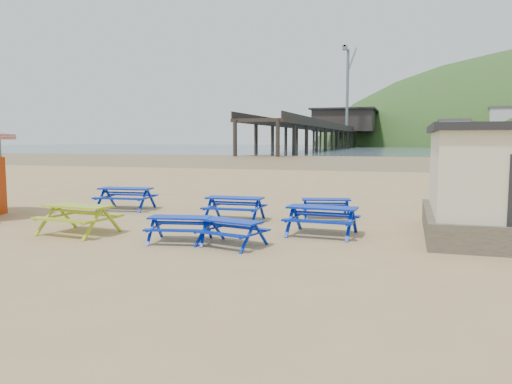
% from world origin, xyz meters
% --- Properties ---
extents(ground, '(400.00, 400.00, 0.00)m').
position_xyz_m(ground, '(0.00, 0.00, 0.00)').
color(ground, tan).
rests_on(ground, ground).
extents(wet_sand, '(400.00, 400.00, 0.00)m').
position_xyz_m(wet_sand, '(0.00, 55.00, 0.00)').
color(wet_sand, olive).
rests_on(wet_sand, ground).
extents(sea, '(400.00, 400.00, 0.00)m').
position_xyz_m(sea, '(0.00, 170.00, 0.01)').
color(sea, '#465764').
rests_on(sea, ground).
extents(picnic_table_blue_a, '(2.20, 1.84, 0.86)m').
position_xyz_m(picnic_table_blue_a, '(-4.29, 2.83, 0.43)').
color(picnic_table_blue_a, '#0012B8').
rests_on(picnic_table_blue_a, ground).
extents(picnic_table_blue_b, '(1.96, 1.59, 0.80)m').
position_xyz_m(picnic_table_blue_b, '(0.72, 1.51, 0.40)').
color(picnic_table_blue_b, '#0012B8').
rests_on(picnic_table_blue_b, ground).
extents(picnic_table_blue_c, '(1.93, 1.69, 0.70)m').
position_xyz_m(picnic_table_blue_c, '(3.60, 2.83, 0.35)').
color(picnic_table_blue_c, '#0012B8').
rests_on(picnic_table_blue_c, ground).
extents(picnic_table_blue_d, '(1.85, 1.60, 0.69)m').
position_xyz_m(picnic_table_blue_d, '(0.50, -2.27, 0.34)').
color(picnic_table_blue_d, '#0012B8').
rests_on(picnic_table_blue_d, ground).
extents(picnic_table_blue_e, '(1.89, 1.67, 0.68)m').
position_xyz_m(picnic_table_blue_e, '(1.99, -2.35, 0.34)').
color(picnic_table_blue_e, '#0012B8').
rests_on(picnic_table_blue_e, ground).
extents(picnic_table_blue_f, '(2.06, 1.70, 0.83)m').
position_xyz_m(picnic_table_blue_f, '(3.97, -0.20, 0.41)').
color(picnic_table_blue_f, '#0012B8').
rests_on(picnic_table_blue_f, ground).
extents(picnic_table_yellow, '(2.20, 1.86, 0.84)m').
position_xyz_m(picnic_table_yellow, '(-2.83, -2.09, 0.42)').
color(picnic_table_yellow, gold).
rests_on(picnic_table_yellow, ground).
extents(pier, '(24.00, 220.00, 39.29)m').
position_xyz_m(pier, '(-17.99, 178.23, 5.46)').
color(pier, black).
rests_on(pier, ground).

